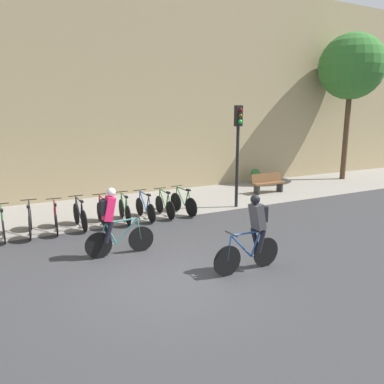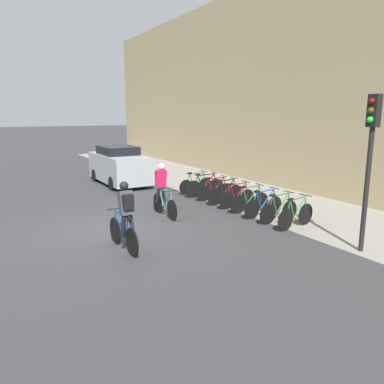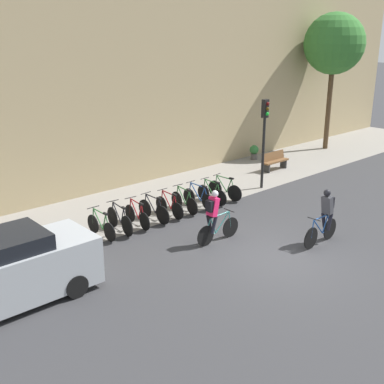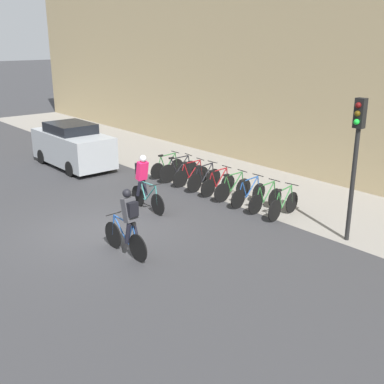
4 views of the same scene
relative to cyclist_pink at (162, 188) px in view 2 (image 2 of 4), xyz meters
The scene contains 16 objects.
ground 2.35m from the cyclist_pink, 71.32° to the right, with size 200.00×200.00×0.00m, color #333335.
kerb_strip 4.85m from the cyclist_pink, 81.66° to the left, with size 44.00×4.50×0.01m, color gray.
building_facade 8.23m from the cyclist_pink, 84.57° to the left, with size 44.00×0.60×9.51m, color tan.
cyclist_pink is the anchor object (origin of this frame).
cyclist_grey 3.53m from the cyclist_pink, 41.16° to the right, with size 1.82×0.46×1.80m.
parked_bike_0 3.79m from the cyclist_pink, 131.04° to the left, with size 0.46×1.63×0.96m.
parked_bike_1 3.36m from the cyclist_pink, 121.49° to the left, with size 0.46×1.76×0.99m.
parked_bike_2 3.05m from the cyclist_pink, 109.52° to the left, with size 0.46×1.62×0.95m.
parked_bike_3 2.89m from the cyclist_pink, 95.50° to the left, with size 0.46×1.67×0.98m.
parked_bike_4 2.92m from the cyclist_pink, 80.82° to the left, with size 0.46×1.59×0.95m.
parked_bike_5 3.12m from the cyclist_pink, 67.24° to the left, with size 0.46×1.62×0.96m.
parked_bike_6 3.46m from the cyclist_pink, 55.84° to the left, with size 0.46×1.68×0.95m.
parked_bike_7 3.91m from the cyclist_pink, 46.90° to the left, with size 0.46×1.59×0.95m.
parked_bike_8 4.44m from the cyclist_pink, 39.94° to the left, with size 0.46×1.66×0.97m.
traffic_light_pole 6.51m from the cyclist_pink, 26.18° to the left, with size 0.26×0.30×3.85m.
parked_car 6.38m from the cyclist_pink, behind, with size 4.30×1.84×1.85m.
Camera 2 is at (10.46, -3.41, 3.40)m, focal length 35.00 mm.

